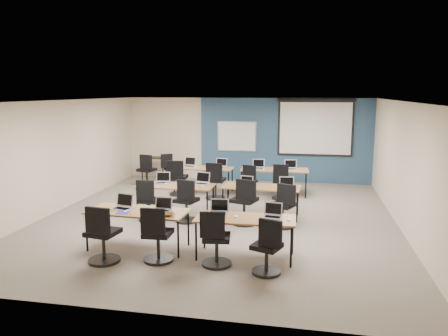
% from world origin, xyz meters
% --- Properties ---
extents(floor, '(8.00, 9.00, 0.02)m').
position_xyz_m(floor, '(0.00, 0.00, 0.00)').
color(floor, '#6B6354').
rests_on(floor, ground).
extents(ceiling, '(8.00, 9.00, 0.02)m').
position_xyz_m(ceiling, '(0.00, 0.00, 2.70)').
color(ceiling, white).
rests_on(ceiling, ground).
extents(wall_back, '(8.00, 0.04, 2.70)m').
position_xyz_m(wall_back, '(0.00, 4.50, 1.35)').
color(wall_back, beige).
rests_on(wall_back, ground).
extents(wall_front, '(8.00, 0.04, 2.70)m').
position_xyz_m(wall_front, '(0.00, -4.50, 1.35)').
color(wall_front, beige).
rests_on(wall_front, ground).
extents(wall_left, '(0.04, 9.00, 2.70)m').
position_xyz_m(wall_left, '(-4.00, 0.00, 1.35)').
color(wall_left, beige).
rests_on(wall_left, ground).
extents(wall_right, '(0.04, 9.00, 2.70)m').
position_xyz_m(wall_right, '(4.00, 0.00, 1.35)').
color(wall_right, beige).
rests_on(wall_right, ground).
extents(blue_accent_panel, '(5.50, 0.04, 2.70)m').
position_xyz_m(blue_accent_panel, '(1.25, 4.47, 1.35)').
color(blue_accent_panel, '#3D5977').
rests_on(blue_accent_panel, wall_back).
extents(whiteboard, '(1.28, 0.03, 0.98)m').
position_xyz_m(whiteboard, '(-0.30, 4.43, 1.45)').
color(whiteboard, '#B9BCBE').
rests_on(whiteboard, wall_back).
extents(projector_screen, '(2.40, 0.10, 1.82)m').
position_xyz_m(projector_screen, '(2.20, 4.41, 1.89)').
color(projector_screen, black).
rests_on(projector_screen, wall_back).
extents(training_table_front_left, '(1.87, 0.78, 0.73)m').
position_xyz_m(training_table_front_left, '(-1.06, -2.21, 0.69)').
color(training_table_front_left, olive).
rests_on(training_table_front_left, floor).
extents(training_table_front_right, '(1.75, 0.73, 0.73)m').
position_xyz_m(training_table_front_right, '(0.97, -2.28, 0.68)').
color(training_table_front_right, olive).
rests_on(training_table_front_right, floor).
extents(training_table_mid_left, '(1.81, 0.75, 0.73)m').
position_xyz_m(training_table_mid_left, '(-1.04, 0.06, 0.69)').
color(training_table_mid_left, '#A35A2F').
rests_on(training_table_mid_left, floor).
extents(training_table_mid_right, '(1.81, 0.76, 0.73)m').
position_xyz_m(training_table_mid_right, '(0.96, 0.32, 0.69)').
color(training_table_mid_right, olive).
rests_on(training_table_mid_right, floor).
extents(training_table_back_left, '(1.71, 0.71, 0.73)m').
position_xyz_m(training_table_back_left, '(-0.96, 2.50, 0.68)').
color(training_table_back_left, olive).
rests_on(training_table_back_left, floor).
extents(training_table_back_right, '(1.90, 0.79, 0.73)m').
position_xyz_m(training_table_back_right, '(1.08, 2.63, 0.69)').
color(training_table_back_right, olive).
rests_on(training_table_back_right, floor).
extents(laptop_0, '(0.36, 0.30, 0.27)m').
position_xyz_m(laptop_0, '(-1.40, -2.12, 0.80)').
color(laptop_0, '#BDBDBD').
rests_on(laptop_0, training_table_front_left).
extents(mouse_0, '(0.07, 0.10, 0.03)m').
position_xyz_m(mouse_0, '(-1.24, -2.34, 0.74)').
color(mouse_0, white).
rests_on(mouse_0, training_table_front_left).
extents(task_chair_0, '(0.55, 0.55, 1.03)m').
position_xyz_m(task_chair_0, '(-1.40, -3.00, 0.43)').
color(task_chair_0, black).
rests_on(task_chair_0, floor).
extents(laptop_1, '(0.32, 0.28, 0.25)m').
position_xyz_m(laptop_1, '(-0.60, -2.15, 0.79)').
color(laptop_1, '#A3A3B0').
rests_on(laptop_1, training_table_front_left).
extents(mouse_1, '(0.08, 0.11, 0.03)m').
position_xyz_m(mouse_1, '(-0.32, -2.27, 0.74)').
color(mouse_1, white).
rests_on(mouse_1, training_table_front_left).
extents(task_chair_1, '(0.52, 0.52, 1.00)m').
position_xyz_m(task_chair_1, '(-0.49, -2.79, 0.41)').
color(task_chair_1, black).
rests_on(task_chair_1, floor).
extents(laptop_2, '(0.34, 0.29, 0.26)m').
position_xyz_m(laptop_2, '(0.45, -2.12, 0.79)').
color(laptop_2, silver).
rests_on(laptop_2, training_table_front_right).
extents(mouse_2, '(0.07, 0.10, 0.04)m').
position_xyz_m(mouse_2, '(0.79, -2.28, 0.74)').
color(mouse_2, white).
rests_on(mouse_2, training_table_front_right).
extents(task_chair_2, '(0.51, 0.51, 0.99)m').
position_xyz_m(task_chair_2, '(0.54, -2.77, 0.41)').
color(task_chair_2, black).
rests_on(task_chair_2, floor).
extents(laptop_3, '(0.32, 0.27, 0.25)m').
position_xyz_m(laptop_3, '(1.44, -2.14, 0.79)').
color(laptop_3, silver).
rests_on(laptop_3, training_table_front_right).
extents(mouse_3, '(0.09, 0.11, 0.03)m').
position_xyz_m(mouse_3, '(1.72, -2.30, 0.74)').
color(mouse_3, white).
rests_on(mouse_3, training_table_front_right).
extents(task_chair_3, '(0.50, 0.48, 0.96)m').
position_xyz_m(task_chair_3, '(1.42, -2.95, 0.39)').
color(task_chair_3, black).
rests_on(task_chair_3, floor).
extents(laptop_4, '(0.34, 0.29, 0.26)m').
position_xyz_m(laptop_4, '(-1.43, 0.23, 0.79)').
color(laptop_4, silver).
rests_on(laptop_4, training_table_mid_left).
extents(mouse_4, '(0.06, 0.10, 0.04)m').
position_xyz_m(mouse_4, '(-1.29, 0.10, 0.74)').
color(mouse_4, white).
rests_on(mouse_4, training_table_mid_left).
extents(task_chair_4, '(0.50, 0.50, 0.98)m').
position_xyz_m(task_chair_4, '(-1.50, -0.55, 0.40)').
color(task_chair_4, black).
rests_on(task_chair_4, floor).
extents(laptop_5, '(0.36, 0.30, 0.27)m').
position_xyz_m(laptop_5, '(-0.46, 0.33, 0.80)').
color(laptop_5, silver).
rests_on(laptop_5, training_table_mid_left).
extents(mouse_5, '(0.07, 0.10, 0.03)m').
position_xyz_m(mouse_5, '(-0.36, 0.05, 0.74)').
color(mouse_5, white).
rests_on(mouse_5, training_table_mid_left).
extents(task_chair_5, '(0.52, 0.52, 1.00)m').
position_xyz_m(task_chair_5, '(-0.63, -0.45, 0.41)').
color(task_chair_5, black).
rests_on(task_chair_5, floor).
extents(laptop_6, '(0.31, 0.26, 0.24)m').
position_xyz_m(laptop_6, '(0.62, 0.25, 0.79)').
color(laptop_6, silver).
rests_on(laptop_6, training_table_mid_right).
extents(mouse_6, '(0.07, 0.11, 0.03)m').
position_xyz_m(mouse_6, '(0.72, 0.09, 0.74)').
color(mouse_6, white).
rests_on(mouse_6, training_table_mid_right).
extents(task_chair_6, '(0.58, 0.57, 1.05)m').
position_xyz_m(task_chair_6, '(0.67, -0.37, 0.43)').
color(task_chair_6, black).
rests_on(task_chair_6, floor).
extents(laptop_7, '(0.34, 0.29, 0.26)m').
position_xyz_m(laptop_7, '(1.54, 0.22, 0.79)').
color(laptop_7, '#A2A2AB').
rests_on(laptop_7, training_table_mid_right).
extents(mouse_7, '(0.07, 0.11, 0.04)m').
position_xyz_m(mouse_7, '(1.64, 0.02, 0.74)').
color(mouse_7, white).
rests_on(mouse_7, training_table_mid_right).
extents(task_chair_7, '(0.55, 0.51, 1.00)m').
position_xyz_m(task_chair_7, '(1.53, -0.43, 0.41)').
color(task_chair_7, black).
rests_on(task_chair_7, floor).
extents(laptop_8, '(0.36, 0.30, 0.27)m').
position_xyz_m(laptop_8, '(-1.42, 2.63, 0.80)').
color(laptop_8, silver).
rests_on(laptop_8, training_table_back_left).
extents(mouse_8, '(0.07, 0.10, 0.03)m').
position_xyz_m(mouse_8, '(-1.20, 2.57, 0.74)').
color(mouse_8, white).
rests_on(mouse_8, training_table_back_left).
extents(task_chair_8, '(0.54, 0.54, 1.01)m').
position_xyz_m(task_chair_8, '(-1.58, 2.01, 0.42)').
color(task_chair_8, black).
rests_on(task_chair_8, floor).
extents(laptop_9, '(0.34, 0.29, 0.26)m').
position_xyz_m(laptop_9, '(-0.47, 2.64, 0.79)').
color(laptop_9, '#BCBCBC').
rests_on(laptop_9, training_table_back_left).
extents(mouse_9, '(0.10, 0.12, 0.04)m').
position_xyz_m(mouse_9, '(-0.36, 2.54, 0.74)').
color(mouse_9, white).
rests_on(mouse_9, training_table_back_left).
extents(task_chair_9, '(0.55, 0.55, 1.03)m').
position_xyz_m(task_chair_9, '(-0.45, 1.75, 0.43)').
color(task_chair_9, black).
rests_on(task_chair_9, floor).
extents(laptop_10, '(0.34, 0.29, 0.26)m').
position_xyz_m(laptop_10, '(0.62, 2.68, 0.79)').
color(laptop_10, '#B8B8B8').
rests_on(laptop_10, training_table_back_right).
extents(mouse_10, '(0.08, 0.11, 0.03)m').
position_xyz_m(mouse_10, '(0.80, 2.46, 0.74)').
color(mouse_10, white).
rests_on(mouse_10, training_table_back_right).
extents(task_chair_10, '(0.48, 0.47, 0.96)m').
position_xyz_m(task_chair_10, '(0.43, 1.98, 0.39)').
color(task_chair_10, black).
rests_on(task_chair_10, floor).
extents(laptop_11, '(0.35, 0.30, 0.26)m').
position_xyz_m(laptop_11, '(1.53, 2.72, 0.80)').
color(laptop_11, '#B9B9C6').
rests_on(laptop_11, training_table_back_right).
extents(mouse_11, '(0.09, 0.11, 0.03)m').
position_xyz_m(mouse_11, '(1.64, 2.49, 0.74)').
color(mouse_11, white).
rests_on(mouse_11, training_table_back_right).
extents(task_chair_11, '(0.51, 0.51, 0.99)m').
position_xyz_m(task_chair_11, '(1.31, 2.08, 0.41)').
color(task_chair_11, black).
rests_on(task_chair_11, floor).
extents(blue_mousepad, '(0.23, 0.20, 0.01)m').
position_xyz_m(blue_mousepad, '(-1.27, -2.41, 0.73)').
color(blue_mousepad, '#242E9B').
rests_on(blue_mousepad, training_table_front_left).
extents(snack_bowl, '(0.22, 0.22, 0.05)m').
position_xyz_m(snack_bowl, '(-0.40, -2.43, 0.76)').
color(snack_bowl, brown).
rests_on(snack_bowl, training_table_front_left).
extents(snack_plate, '(0.24, 0.24, 0.01)m').
position_xyz_m(snack_plate, '(0.48, -2.32, 0.74)').
color(snack_plate, white).
rests_on(snack_plate, training_table_front_right).
extents(coffee_cup, '(0.11, 0.11, 0.07)m').
position_xyz_m(coffee_cup, '(0.49, -2.37, 0.78)').
color(coffee_cup, white).
rests_on(coffee_cup, snack_plate).
extents(utility_table, '(0.84, 0.47, 0.75)m').
position_xyz_m(utility_table, '(-3.02, 4.00, 0.65)').
color(utility_table, '#2E2217').
rests_on(utility_table, floor).
extents(spare_chair_a, '(0.53, 0.47, 0.95)m').
position_xyz_m(spare_chair_a, '(-2.31, 3.58, 0.39)').
color(spare_chair_a, black).
rests_on(spare_chair_a, floor).
extents(spare_chair_b, '(0.54, 0.53, 1.01)m').
position_xyz_m(spare_chair_b, '(-2.88, 2.97, 0.42)').
color(spare_chair_b, black).
rests_on(spare_chair_b, floor).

